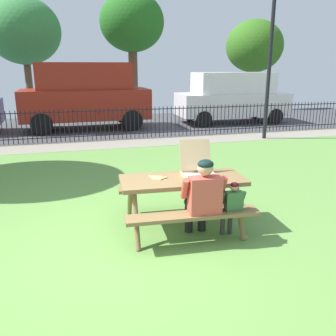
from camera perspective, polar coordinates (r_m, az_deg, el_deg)
name	(u,v)px	position (r m, az deg, el deg)	size (l,w,h in m)	color
ground	(106,205)	(6.40, -9.88, -5.84)	(28.00, 11.53, 0.02)	#619242
cobblestone_walkway	(89,145)	(11.26, -12.42, 3.56)	(28.00, 1.40, 0.01)	gray
street_asphalt	(84,126)	(14.95, -13.23, 6.50)	(28.00, 6.10, 0.01)	#424247
picnic_table_foreground	(182,189)	(5.27, 2.31, -3.40)	(1.89, 1.59, 0.79)	olive
pizza_box_open	(197,167)	(5.34, 4.69, 0.08)	(0.52, 0.61, 0.50)	tan
pizza_slice_on_table	(158,177)	(5.23, -1.60, -1.49)	(0.27, 0.29, 0.02)	#F5CE6A
adult_at_table	(203,196)	(4.84, 5.53, -4.52)	(0.62, 0.61, 1.19)	black
child_at_table	(232,205)	(4.99, 10.09, -5.75)	(0.35, 0.34, 0.86)	#353535
iron_fence_streetside	(87,125)	(11.85, -12.77, 6.76)	(21.49, 0.03, 1.03)	black
lamp_post_walkway	(270,52)	(12.26, 15.99, 17.39)	(0.28, 0.28, 4.61)	black
parked_car_left	(85,94)	(14.10, -13.04, 11.35)	(4.74, 2.15, 2.46)	maroon
parked_car_center	(232,97)	(15.58, 10.21, 11.13)	(4.63, 2.01, 2.08)	silver
far_tree_midleft	(24,31)	(19.52, -21.97, 19.53)	(3.47, 3.47, 5.51)	brown
far_tree_center	(132,23)	(19.76, -5.75, 21.92)	(3.28, 3.28, 5.96)	brown
far_tree_midright	(254,46)	(21.96, 13.58, 18.28)	(3.21, 3.21, 4.86)	brown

